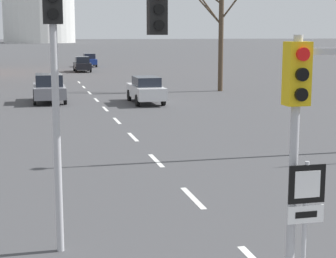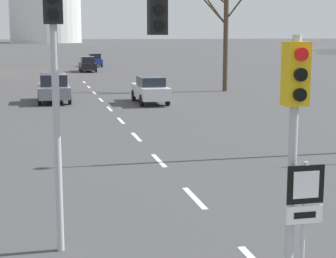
{
  "view_description": "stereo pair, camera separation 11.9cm",
  "coord_description": "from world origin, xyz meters",
  "px_view_note": "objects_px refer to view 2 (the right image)",
  "views": [
    {
      "loc": [
        -3.98,
        -4.31,
        4.27
      ],
      "look_at": [
        -1.49,
        5.97,
        2.46
      ],
      "focal_mm": 60.0,
      "sensor_mm": 36.0,
      "label": 1
    },
    {
      "loc": [
        -3.86,
        -4.33,
        4.27
      ],
      "look_at": [
        -1.49,
        5.97,
        2.46
      ],
      "focal_mm": 60.0,
      "sensor_mm": 36.0,
      "label": 2
    }
  ],
  "objects_px": {
    "traffic_signal_near_left": "(90,38)",
    "route_sign_post": "(304,210)",
    "sedan_near_left": "(95,60)",
    "sedan_mid_centre": "(54,88)",
    "sedan_far_left": "(88,64)",
    "sedan_near_right": "(150,89)"
  },
  "relations": [
    {
      "from": "traffic_signal_near_left",
      "to": "sedan_mid_centre",
      "type": "relative_size",
      "value": 1.21
    },
    {
      "from": "route_sign_post",
      "to": "sedan_far_left",
      "type": "xyz_separation_m",
      "value": [
        1.45,
        55.81,
        -0.76
      ]
    },
    {
      "from": "traffic_signal_near_left",
      "to": "sedan_far_left",
      "type": "distance_m",
      "value": 52.87
    },
    {
      "from": "route_sign_post",
      "to": "sedan_far_left",
      "type": "bearing_deg",
      "value": 88.51
    },
    {
      "from": "traffic_signal_near_left",
      "to": "sedan_near_right",
      "type": "xyz_separation_m",
      "value": [
        5.67,
        22.94,
        -3.33
      ]
    },
    {
      "from": "route_sign_post",
      "to": "sedan_mid_centre",
      "type": "relative_size",
      "value": 0.52
    },
    {
      "from": "sedan_near_left",
      "to": "sedan_far_left",
      "type": "bearing_deg",
      "value": -100.28
    },
    {
      "from": "route_sign_post",
      "to": "sedan_near_left",
      "type": "xyz_separation_m",
      "value": [
        3.19,
        65.37,
        -0.74
      ]
    },
    {
      "from": "traffic_signal_near_left",
      "to": "sedan_near_left",
      "type": "xyz_separation_m",
      "value": [
        6.11,
        62.14,
        -3.32
      ]
    },
    {
      "from": "sedan_near_right",
      "to": "sedan_mid_centre",
      "type": "bearing_deg",
      "value": 161.96
    },
    {
      "from": "sedan_near_left",
      "to": "sedan_mid_centre",
      "type": "height_order",
      "value": "sedan_mid_centre"
    },
    {
      "from": "route_sign_post",
      "to": "sedan_near_right",
      "type": "bearing_deg",
      "value": 84.02
    },
    {
      "from": "sedan_near_right",
      "to": "sedan_far_left",
      "type": "xyz_separation_m",
      "value": [
        -1.29,
        29.65,
        -0.01
      ]
    },
    {
      "from": "route_sign_post",
      "to": "sedan_near_right",
      "type": "distance_m",
      "value": 26.31
    },
    {
      "from": "traffic_signal_near_left",
      "to": "route_sign_post",
      "type": "xyz_separation_m",
      "value": [
        2.92,
        -3.22,
        -2.58
      ]
    },
    {
      "from": "sedan_mid_centre",
      "to": "sedan_far_left",
      "type": "xyz_separation_m",
      "value": [
        4.48,
        27.77,
        -0.05
      ]
    },
    {
      "from": "sedan_far_left",
      "to": "sedan_near_left",
      "type": "bearing_deg",
      "value": 79.72
    },
    {
      "from": "sedan_near_left",
      "to": "sedan_mid_centre",
      "type": "xyz_separation_m",
      "value": [
        -6.22,
        -37.33,
        0.03
      ]
    },
    {
      "from": "sedan_near_left",
      "to": "traffic_signal_near_left",
      "type": "bearing_deg",
      "value": -95.62
    },
    {
      "from": "sedan_near_left",
      "to": "sedan_near_right",
      "type": "xyz_separation_m",
      "value": [
        -0.45,
        -39.21,
        -0.01
      ]
    },
    {
      "from": "traffic_signal_near_left",
      "to": "sedan_near_left",
      "type": "bearing_deg",
      "value": 84.38
    },
    {
      "from": "traffic_signal_near_left",
      "to": "sedan_mid_centre",
      "type": "height_order",
      "value": "traffic_signal_near_left"
    }
  ]
}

